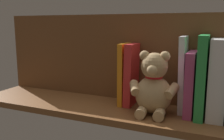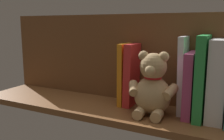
{
  "view_description": "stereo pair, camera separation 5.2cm",
  "coord_description": "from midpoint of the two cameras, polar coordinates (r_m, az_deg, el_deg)",
  "views": [
    {
      "loc": [
        -33.8,
        77.76,
        28.36
      ],
      "look_at": [
        0.0,
        0.0,
        12.94
      ],
      "focal_mm": 39.96,
      "sensor_mm": 36.0,
      "label": 1
    },
    {
      "loc": [
        -38.49,
        75.55,
        28.36
      ],
      "look_at": [
        0.0,
        0.0,
        12.94
      ],
      "focal_mm": 39.96,
      "sensor_mm": 36.0,
      "label": 2
    }
  ],
  "objects": [
    {
      "name": "book_4",
      "position": [
        0.82,
        15.89,
        -2.99
      ],
      "size": [
        2.67,
        12.96,
        20.16
      ],
      "primitive_type": "cube",
      "color": "#B23F72",
      "rests_on": "ground_plane"
    },
    {
      "name": "book_7",
      "position": [
        0.89,
        1.18,
        -0.95
      ],
      "size": [
        1.74,
        9.58,
        21.92
      ],
      "primitive_type": "cube",
      "color": "orange",
      "rests_on": "ground_plane"
    },
    {
      "name": "ground_plane",
      "position": [
        0.9,
        -1.67,
        -8.86
      ],
      "size": [
        104.49,
        24.87,
        2.2
      ],
      "primitive_type": "cube",
      "color": "brown"
    },
    {
      "name": "book_3",
      "position": [
        0.8,
        18.21,
        -1.43
      ],
      "size": [
        2.68,
        14.05,
        25.41
      ],
      "primitive_type": "cube",
      "color": "green",
      "rests_on": "ground_plane"
    },
    {
      "name": "dictionary_thick_white",
      "position": [
        0.81,
        21.28,
        -1.99
      ],
      "size": [
        4.9,
        13.04,
        24.29
      ],
      "primitive_type": "cube",
      "color": "white",
      "rests_on": "ground_plane"
    },
    {
      "name": "book_6",
      "position": [
        0.88,
        2.81,
        -1.09
      ],
      "size": [
        3.08,
        9.63,
        21.96
      ],
      "primitive_type": "cube",
      "rotation": [
        0.0,
        -0.02,
        0.0
      ],
      "color": "red",
      "rests_on": "ground_plane"
    },
    {
      "name": "shelf_back_panel",
      "position": [
        0.95,
        0.89,
        2.9
      ],
      "size": [
        104.49,
        1.5,
        32.27
      ],
      "primitive_type": "cube",
      "color": "brown",
      "rests_on": "ground_plane"
    },
    {
      "name": "book_5",
      "position": [
        0.83,
        14.24,
        -1.03
      ],
      "size": [
        2.38,
        9.61,
        24.87
      ],
      "primitive_type": "cube",
      "rotation": [
        0.0,
        0.02,
        0.0
      ],
      "color": "silver",
      "rests_on": "ground_plane"
    },
    {
      "name": "teddy_bear",
      "position": [
        0.8,
        7.67,
        -3.78
      ],
      "size": [
        16.46,
        13.55,
        20.34
      ],
      "rotation": [
        0.0,
        0.0,
        0.08
      ],
      "color": "tan",
      "rests_on": "ground_plane"
    }
  ]
}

